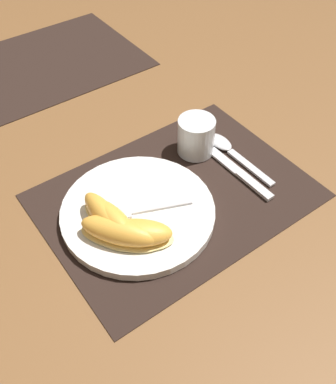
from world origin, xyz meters
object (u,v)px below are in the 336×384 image
object	(u,v)px
plate	(139,213)
knife	(233,168)
citrus_wedge_1	(113,222)
citrus_wedge_2	(119,232)
citrus_wedge_3	(135,234)
spoon	(228,148)
juice_glass	(196,138)
citrus_wedge_0	(105,216)
fork	(135,211)

from	to	relation	value
plate	knife	bearing A→B (deg)	-2.38
citrus_wedge_1	citrus_wedge_2	xyz separation A→B (m)	(-0.00, -0.02, -0.00)
citrus_wedge_1	citrus_wedge_3	bearing A→B (deg)	-66.51
citrus_wedge_2	spoon	bearing A→B (deg)	13.72
citrus_wedge_1	plate	bearing A→B (deg)	13.07
spoon	citrus_wedge_1	size ratio (longest dim) A/B	1.54
juice_glass	citrus_wedge_2	world-z (taller)	juice_glass
knife	citrus_wedge_3	distance (m)	0.26
plate	citrus_wedge_0	size ratio (longest dim) A/B	2.12
knife	citrus_wedge_1	size ratio (longest dim) A/B	1.83
knife	citrus_wedge_1	xyz separation A→B (m)	(-0.27, -0.00, 0.03)
juice_glass	citrus_wedge_0	world-z (taller)	juice_glass
knife	citrus_wedge_0	distance (m)	0.28
citrus_wedge_0	citrus_wedge_1	size ratio (longest dim) A/B	1.09
plate	citrus_wedge_2	distance (m)	0.07
knife	plate	bearing A→B (deg)	177.62
juice_glass	citrus_wedge_1	bearing A→B (deg)	-159.88
citrus_wedge_0	citrus_wedge_1	bearing A→B (deg)	-74.62
plate	spoon	world-z (taller)	plate
plate	juice_glass	world-z (taller)	juice_glass
fork	citrus_wedge_0	bearing A→B (deg)	173.74
citrus_wedge_2	citrus_wedge_3	size ratio (longest dim) A/B	1.04
spoon	fork	distance (m)	0.25
citrus_wedge_1	juice_glass	bearing A→B (deg)	20.12
citrus_wedge_1	citrus_wedge_3	world-z (taller)	citrus_wedge_1
spoon	citrus_wedge_0	world-z (taller)	citrus_wedge_0
spoon	citrus_wedge_3	xyz separation A→B (m)	(-0.28, -0.09, 0.03)
plate	citrus_wedge_3	size ratio (longest dim) A/B	2.06
citrus_wedge_0	citrus_wedge_1	distance (m)	0.02
citrus_wedge_2	juice_glass	bearing A→B (deg)	24.20
citrus_wedge_1	spoon	bearing A→B (deg)	9.86
fork	citrus_wedge_1	distance (m)	0.05
knife	citrus_wedge_3	world-z (taller)	citrus_wedge_3
plate	fork	size ratio (longest dim) A/B	1.59
plate	citrus_wedge_3	bearing A→B (deg)	-127.01
fork	citrus_wedge_0	size ratio (longest dim) A/B	1.33
plate	citrus_wedge_0	xyz separation A→B (m)	(-0.06, 0.01, 0.03)
citrus_wedge_1	knife	bearing A→B (deg)	0.90
juice_glass	spoon	size ratio (longest dim) A/B	0.41
juice_glass	fork	world-z (taller)	juice_glass
knife	fork	world-z (taller)	fork
plate	citrus_wedge_3	distance (m)	0.07
knife	citrus_wedge_2	bearing A→B (deg)	-174.56
citrus_wedge_2	citrus_wedge_3	xyz separation A→B (m)	(0.02, -0.02, -0.00)
juice_glass	fork	xyz separation A→B (m)	(-0.19, -0.08, -0.01)
fork	citrus_wedge_3	xyz separation A→B (m)	(-0.03, -0.05, 0.01)
knife	citrus_wedge_1	bearing A→B (deg)	-179.10
citrus_wedge_1	citrus_wedge_3	xyz separation A→B (m)	(0.02, -0.04, -0.00)
plate	fork	distance (m)	0.01
fork	citrus_wedge_0	world-z (taller)	citrus_wedge_0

